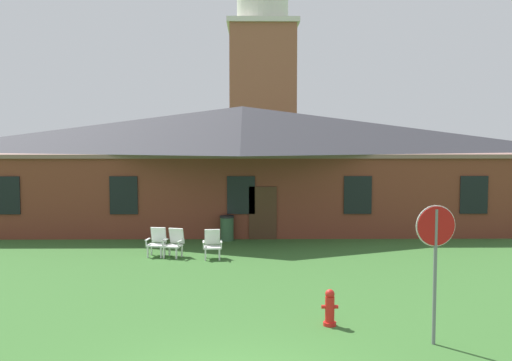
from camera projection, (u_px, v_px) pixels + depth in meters
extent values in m
cube|color=brown|center=(242.00, 188.00, 28.42)|extent=(23.07, 10.00, 3.20)
cube|color=#835E55|center=(242.00, 153.00, 28.30)|extent=(23.53, 10.20, 0.16)
pyramid|color=#28282D|center=(242.00, 129.00, 28.22)|extent=(23.99, 10.40, 2.15)
cube|color=black|center=(6.00, 195.00, 23.29)|extent=(1.10, 0.06, 1.50)
cube|color=black|center=(124.00, 195.00, 23.34)|extent=(1.10, 0.06, 1.50)
cube|color=black|center=(241.00, 195.00, 23.39)|extent=(1.10, 0.06, 1.50)
cube|color=black|center=(358.00, 195.00, 23.45)|extent=(1.10, 0.06, 1.50)
cube|color=black|center=(474.00, 195.00, 23.50)|extent=(1.10, 0.06, 1.50)
cube|color=#422819|center=(263.00, 213.00, 23.46)|extent=(1.10, 0.06, 2.10)
cube|color=#93563D|center=(262.00, 110.00, 44.62)|extent=(4.80, 4.80, 12.18)
cube|color=silver|center=(263.00, 25.00, 44.17)|extent=(5.18, 5.18, 0.36)
cylinder|color=silver|center=(263.00, 8.00, 44.08)|extent=(3.80, 3.80, 2.20)
cylinder|color=slate|center=(435.00, 277.00, 11.48)|extent=(0.07, 0.07, 2.65)
cylinder|color=white|center=(436.00, 226.00, 11.42)|extent=(0.80, 0.14, 0.81)
cylinder|color=#B71414|center=(436.00, 226.00, 11.40)|extent=(0.75, 0.13, 0.76)
cube|color=white|center=(161.00, 253.00, 19.87)|extent=(0.06, 0.06, 0.36)
cube|color=white|center=(148.00, 252.00, 19.92)|extent=(0.06, 0.06, 0.36)
cube|color=white|center=(165.00, 250.00, 20.31)|extent=(0.06, 0.06, 0.36)
cube|color=white|center=(152.00, 250.00, 20.36)|extent=(0.06, 0.06, 0.36)
cube|color=white|center=(156.00, 245.00, 20.10)|extent=(0.60, 0.58, 0.05)
cube|color=white|center=(159.00, 235.00, 20.39)|extent=(0.53, 0.25, 0.54)
cube|color=white|center=(164.00, 240.00, 20.03)|extent=(0.12, 0.47, 0.03)
cube|color=white|center=(163.00, 244.00, 19.88)|extent=(0.04, 0.04, 0.22)
cube|color=white|center=(148.00, 239.00, 20.10)|extent=(0.12, 0.47, 0.03)
cube|color=white|center=(146.00, 243.00, 19.95)|extent=(0.04, 0.04, 0.22)
cube|color=silver|center=(176.00, 254.00, 19.66)|extent=(0.06, 0.06, 0.36)
cube|color=silver|center=(164.00, 253.00, 19.80)|extent=(0.06, 0.06, 0.36)
cube|color=silver|center=(182.00, 251.00, 20.09)|extent=(0.06, 0.06, 0.36)
cube|color=silver|center=(169.00, 251.00, 20.22)|extent=(0.06, 0.06, 0.36)
cube|color=silver|center=(173.00, 246.00, 19.93)|extent=(0.67, 0.66, 0.05)
cube|color=silver|center=(177.00, 236.00, 20.20)|extent=(0.55, 0.34, 0.54)
cube|color=silver|center=(180.00, 241.00, 19.81)|extent=(0.20, 0.46, 0.03)
cube|color=silver|center=(178.00, 245.00, 19.66)|extent=(0.05, 0.05, 0.22)
cube|color=silver|center=(165.00, 240.00, 19.98)|extent=(0.20, 0.46, 0.03)
cube|color=silver|center=(163.00, 244.00, 19.83)|extent=(0.05, 0.05, 0.22)
cube|color=silver|center=(219.00, 255.00, 19.48)|extent=(0.05, 0.05, 0.36)
cube|color=silver|center=(205.00, 255.00, 19.44)|extent=(0.05, 0.05, 0.36)
cube|color=silver|center=(219.00, 252.00, 19.92)|extent=(0.05, 0.05, 0.36)
cube|color=silver|center=(205.00, 252.00, 19.88)|extent=(0.05, 0.05, 0.36)
cube|color=silver|center=(212.00, 248.00, 19.67)|extent=(0.57, 0.56, 0.05)
cube|color=silver|center=(212.00, 237.00, 19.96)|extent=(0.52, 0.22, 0.54)
cube|color=silver|center=(221.00, 242.00, 19.66)|extent=(0.09, 0.47, 0.03)
cube|color=silver|center=(221.00, 246.00, 19.50)|extent=(0.04, 0.04, 0.22)
cube|color=silver|center=(204.00, 242.00, 19.61)|extent=(0.09, 0.47, 0.03)
cube|color=silver|center=(204.00, 246.00, 19.46)|extent=(0.04, 0.04, 0.22)
cylinder|color=red|center=(330.00, 324.00, 12.71)|extent=(0.28, 0.28, 0.08)
cylinder|color=red|center=(330.00, 309.00, 12.68)|extent=(0.20, 0.20, 0.55)
sphere|color=red|center=(330.00, 294.00, 12.66)|extent=(0.20, 0.20, 0.20)
cylinder|color=red|center=(324.00, 307.00, 12.68)|extent=(0.10, 0.08, 0.08)
cylinder|color=red|center=(336.00, 307.00, 12.68)|extent=(0.10, 0.08, 0.08)
cylinder|color=#335638|center=(227.00, 229.00, 23.21)|extent=(0.52, 0.52, 0.90)
cylinder|color=black|center=(227.00, 217.00, 23.18)|extent=(0.56, 0.56, 0.08)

